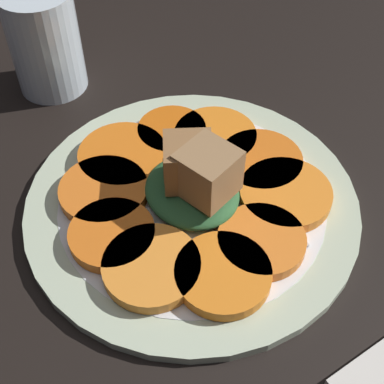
{
  "coord_description": "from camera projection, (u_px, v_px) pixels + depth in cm",
  "views": [
    {
      "loc": [
        -26.85,
        17.5,
        40.61
      ],
      "look_at": [
        0.0,
        0.0,
        4.1
      ],
      "focal_mm": 50.0,
      "sensor_mm": 36.0,
      "label": 1
    }
  ],
  "objects": [
    {
      "name": "carrot_slice_0",
      "position": [
        215.0,
        137.0,
        0.54
      ],
      "size": [
        8.34,
        8.34,
        1.14
      ],
      "primitive_type": "cylinder",
      "color": "orange",
      "rests_on": "plate"
    },
    {
      "name": "center_pile",
      "position": [
        195.0,
        179.0,
        0.47
      ],
      "size": [
        9.24,
        8.32,
        6.71
      ],
      "color": "#2D6033",
      "rests_on": "plate"
    },
    {
      "name": "carrot_slice_6",
      "position": [
        223.0,
        274.0,
        0.43
      ],
      "size": [
        7.96,
        7.96,
        1.14
      ],
      "primitive_type": "cylinder",
      "color": "orange",
      "rests_on": "plate"
    },
    {
      "name": "carrot_slice_3",
      "position": [
        104.0,
        191.0,
        0.49
      ],
      "size": [
        8.24,
        8.24,
        1.14
      ],
      "primitive_type": "cylinder",
      "color": "orange",
      "rests_on": "plate"
    },
    {
      "name": "carrot_slice_8",
      "position": [
        285.0,
        194.0,
        0.49
      ],
      "size": [
        8.51,
        8.51,
        1.14
      ],
      "primitive_type": "cylinder",
      "color": "orange",
      "rests_on": "plate"
    },
    {
      "name": "water_glass",
      "position": [
        45.0,
        42.0,
        0.58
      ],
      "size": [
        7.73,
        7.73,
        11.41
      ],
      "color": "silver",
      "rests_on": "table_slab"
    },
    {
      "name": "fork",
      "position": [
        247.0,
        183.0,
        0.5
      ],
      "size": [
        18.36,
        4.03,
        0.4
      ],
      "rotation": [
        0.0,
        0.0,
        -0.13
      ],
      "color": "silver",
      "rests_on": "plate"
    },
    {
      "name": "carrot_slice_5",
      "position": [
        151.0,
        267.0,
        0.44
      ],
      "size": [
        8.18,
        8.18,
        1.14
      ],
      "primitive_type": "cylinder",
      "color": "orange",
      "rests_on": "plate"
    },
    {
      "name": "carrot_slice_2",
      "position": [
        123.0,
        156.0,
        0.52
      ],
      "size": [
        8.71,
        8.71,
        1.14
      ],
      "primitive_type": "cylinder",
      "color": "orange",
      "rests_on": "plate"
    },
    {
      "name": "carrot_slice_4",
      "position": [
        113.0,
        237.0,
        0.46
      ],
      "size": [
        7.5,
        7.5,
        1.14
      ],
      "primitive_type": "cylinder",
      "color": "orange",
      "rests_on": "plate"
    },
    {
      "name": "carrot_slice_1",
      "position": [
        172.0,
        132.0,
        0.55
      ],
      "size": [
        6.99,
        6.99,
        1.14
      ],
      "primitive_type": "cylinder",
      "color": "#D45F12",
      "rests_on": "plate"
    },
    {
      "name": "carrot_slice_9",
      "position": [
        262.0,
        164.0,
        0.52
      ],
      "size": [
        8.12,
        8.12,
        1.14
      ],
      "primitive_type": "cylinder",
      "color": "orange",
      "rests_on": "plate"
    },
    {
      "name": "plate",
      "position": [
        192.0,
        203.0,
        0.5
      ],
      "size": [
        30.84,
        30.84,
        1.05
      ],
      "color": "beige",
      "rests_on": "table_slab"
    },
    {
      "name": "table_slab",
      "position": [
        192.0,
        213.0,
        0.51
      ],
      "size": [
        120.0,
        120.0,
        2.0
      ],
      "primitive_type": "cube",
      "color": "black",
      "rests_on": "ground"
    },
    {
      "name": "carrot_slice_7",
      "position": [
        261.0,
        241.0,
        0.45
      ],
      "size": [
        7.58,
        7.58,
        1.14
      ],
      "primitive_type": "cylinder",
      "color": "orange",
      "rests_on": "plate"
    }
  ]
}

